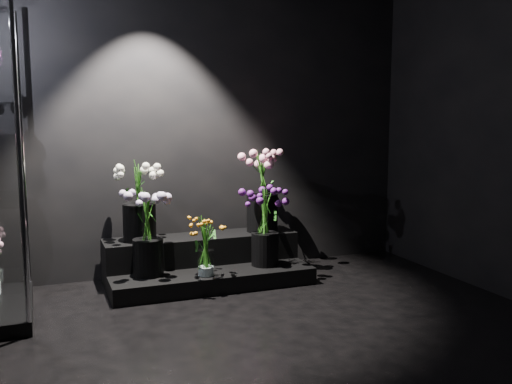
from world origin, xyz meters
TOP-DOWN VIEW (x-y plane):
  - floor at (0.00, 0.00)m, footprint 4.00×4.00m
  - wall_back at (0.00, 2.00)m, footprint 4.00×0.00m
  - display_riser at (-0.02, 1.67)m, footprint 1.65×0.73m
  - bouquet_orange_bells at (-0.11, 1.34)m, footprint 0.31×0.31m
  - bouquet_lilac at (-0.53, 1.52)m, footprint 0.47×0.47m
  - bouquet_purple at (0.44, 1.47)m, footprint 0.40×0.40m
  - bouquet_cream_roses at (-0.55, 1.77)m, footprint 0.47×0.47m
  - bouquet_pink_roses at (0.53, 1.76)m, footprint 0.41×0.41m

SIDE VIEW (x-z plane):
  - floor at x=0.00m, z-range 0.00..0.00m
  - display_riser at x=-0.02m, z-range -0.03..0.34m
  - bouquet_orange_bells at x=-0.11m, z-range 0.14..0.64m
  - bouquet_purple at x=0.44m, z-range 0.17..0.83m
  - bouquet_lilac at x=-0.53m, z-range 0.19..0.88m
  - bouquet_pink_roses at x=0.53m, z-range 0.40..1.11m
  - bouquet_cream_roses at x=-0.55m, z-range 0.41..1.10m
  - wall_back at x=0.00m, z-range -0.60..3.40m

